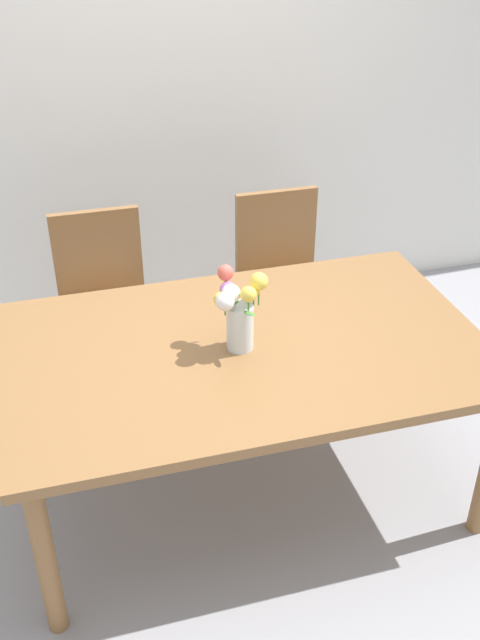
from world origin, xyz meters
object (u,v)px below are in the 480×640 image
(dining_table, at_px, (246,359))
(chair_left, at_px, (103,293))
(flower_vase, at_px, (238,309))
(chair_right, at_px, (282,269))

(dining_table, height_order, chair_left, chair_left)
(dining_table, relative_size, flower_vase, 5.84)
(chair_left, bearing_deg, flower_vase, 114.39)
(dining_table, relative_size, chair_right, 2.00)
(chair_left, bearing_deg, chair_right, -180.00)
(dining_table, height_order, flower_vase, flower_vase)
(dining_table, distance_m, chair_right, 1.02)
(dining_table, xyz_separation_m, flower_vase, (-0.04, -0.01, 0.24))
(chair_left, bearing_deg, dining_table, 116.50)
(flower_vase, bearing_deg, chair_right, 61.96)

